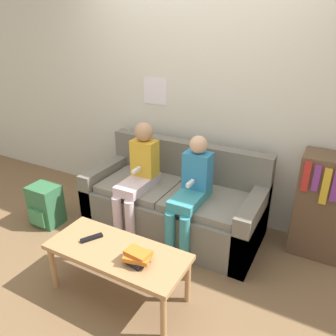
{
  "coord_description": "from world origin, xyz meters",
  "views": [
    {
      "loc": [
        1.3,
        -2.02,
        1.94
      ],
      "look_at": [
        0.0,
        0.37,
        0.72
      ],
      "focal_mm": 35.0,
      "sensor_mm": 36.0,
      "label": 1
    }
  ],
  "objects_px": {
    "person_left": "(138,174)",
    "person_right": "(191,190)",
    "couch": "(175,203)",
    "bookshelf": "(321,206)",
    "backpack": "(46,205)",
    "coffee_table": "(117,255)",
    "tv_remote": "(92,238)"
  },
  "relations": [
    {
      "from": "person_left",
      "to": "person_right",
      "type": "bearing_deg",
      "value": -0.91
    },
    {
      "from": "couch",
      "to": "person_left",
      "type": "height_order",
      "value": "person_left"
    },
    {
      "from": "person_right",
      "to": "bookshelf",
      "type": "height_order",
      "value": "person_right"
    },
    {
      "from": "couch",
      "to": "person_right",
      "type": "height_order",
      "value": "person_right"
    },
    {
      "from": "person_right",
      "to": "bookshelf",
      "type": "bearing_deg",
      "value": 24.5
    },
    {
      "from": "person_right",
      "to": "backpack",
      "type": "height_order",
      "value": "person_right"
    },
    {
      "from": "coffee_table",
      "to": "tv_remote",
      "type": "relative_size",
      "value": 6.4
    },
    {
      "from": "couch",
      "to": "coffee_table",
      "type": "bearing_deg",
      "value": -87.5
    },
    {
      "from": "coffee_table",
      "to": "backpack",
      "type": "distance_m",
      "value": 1.34
    },
    {
      "from": "bookshelf",
      "to": "backpack",
      "type": "bearing_deg",
      "value": -161.47
    },
    {
      "from": "couch",
      "to": "coffee_table",
      "type": "xyz_separation_m",
      "value": [
        0.04,
        -1.01,
        0.08
      ]
    },
    {
      "from": "tv_remote",
      "to": "couch",
      "type": "bearing_deg",
      "value": 108.93
    },
    {
      "from": "couch",
      "to": "bookshelf",
      "type": "relative_size",
      "value": 1.82
    },
    {
      "from": "bookshelf",
      "to": "backpack",
      "type": "xyz_separation_m",
      "value": [
        -2.51,
        -0.84,
        -0.27
      ]
    },
    {
      "from": "person_left",
      "to": "bookshelf",
      "type": "bearing_deg",
      "value": 16.21
    },
    {
      "from": "backpack",
      "to": "tv_remote",
      "type": "bearing_deg",
      "value": -23.06
    },
    {
      "from": "person_right",
      "to": "couch",
      "type": "bearing_deg",
      "value": 143.36
    },
    {
      "from": "person_right",
      "to": "person_left",
      "type": "bearing_deg",
      "value": 179.09
    },
    {
      "from": "coffee_table",
      "to": "person_left",
      "type": "distance_m",
      "value": 0.92
    },
    {
      "from": "bookshelf",
      "to": "backpack",
      "type": "distance_m",
      "value": 2.66
    },
    {
      "from": "person_left",
      "to": "backpack",
      "type": "xyz_separation_m",
      "value": [
        -0.92,
        -0.38,
        -0.41
      ]
    },
    {
      "from": "couch",
      "to": "backpack",
      "type": "relative_size",
      "value": 4.02
    },
    {
      "from": "person_left",
      "to": "coffee_table",
      "type": "bearing_deg",
      "value": -67.59
    },
    {
      "from": "tv_remote",
      "to": "backpack",
      "type": "xyz_separation_m",
      "value": [
        -1.01,
        0.43,
        -0.22
      ]
    },
    {
      "from": "coffee_table",
      "to": "bookshelf",
      "type": "bearing_deg",
      "value": 45.66
    },
    {
      "from": "backpack",
      "to": "couch",
      "type": "bearing_deg",
      "value": 24.99
    },
    {
      "from": "couch",
      "to": "person_left",
      "type": "distance_m",
      "value": 0.48
    },
    {
      "from": "tv_remote",
      "to": "coffee_table",
      "type": "bearing_deg",
      "value": 27.16
    },
    {
      "from": "tv_remote",
      "to": "bookshelf",
      "type": "distance_m",
      "value": 1.97
    },
    {
      "from": "person_right",
      "to": "backpack",
      "type": "relative_size",
      "value": 2.46
    },
    {
      "from": "tv_remote",
      "to": "bookshelf",
      "type": "relative_size",
      "value": 0.18
    },
    {
      "from": "person_left",
      "to": "bookshelf",
      "type": "height_order",
      "value": "person_left"
    }
  ]
}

